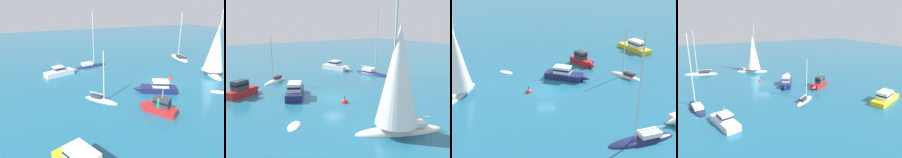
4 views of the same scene
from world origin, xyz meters
TOP-DOWN VIEW (x-y plane):
  - ground_plane at (0.00, 0.00)m, footprint 160.00×160.00m
  - sloop at (-8.26, 13.42)m, footprint 7.61×3.13m
  - launch at (-15.24, 10.32)m, footprint 6.80×3.30m
  - powerboat at (-3.21, -3.73)m, footprint 6.52×4.39m
  - ketch at (11.24, -0.79)m, footprint 4.88×7.99m
  - skiff at (5.28, -7.61)m, footprint 2.51×2.32m
  - cabin_cruiser at (-6.98, -9.24)m, footprint 3.64×5.08m
  - sloop_1 at (-12.28, -3.15)m, footprint 4.14×4.93m
  - channel_buoy at (2.27, 0.09)m, footprint 0.82×0.82m

SIDE VIEW (x-z plane):
  - ground_plane at x=0.00m, z-range 0.00..0.00m
  - skiff at x=5.28m, z-range -0.17..0.17m
  - channel_buoy at x=2.27m, z-range -0.63..0.64m
  - sloop_1 at x=-12.28m, z-range -3.52..3.90m
  - sloop at x=-8.26m, z-range -5.70..6.09m
  - launch at x=-15.24m, z-range -0.66..1.98m
  - powerboat at x=-3.21m, z-range -0.20..1.69m
  - cabin_cruiser at x=-6.98m, z-range -0.77..2.44m
  - ketch at x=11.24m, z-range -1.75..10.52m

